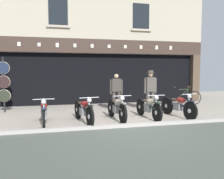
% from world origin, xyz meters
% --- Properties ---
extents(ground, '(23.40, 22.00, 0.18)m').
position_xyz_m(ground, '(0.00, -0.98, -0.04)').
color(ground, '#A39889').
extents(shop_facade, '(11.70, 4.42, 5.94)m').
position_xyz_m(shop_facade, '(0.00, 7.04, 1.65)').
color(shop_facade, black).
rests_on(shop_facade, ground).
extents(motorcycle_left, '(0.62, 1.99, 0.90)m').
position_xyz_m(motorcycle_left, '(-2.67, 1.11, 0.41)').
color(motorcycle_left, black).
rests_on(motorcycle_left, ground).
extents(motorcycle_center_left, '(0.62, 2.05, 0.92)m').
position_xyz_m(motorcycle_center_left, '(-1.40, 1.01, 0.43)').
color(motorcycle_center_left, black).
rests_on(motorcycle_center_left, ground).
extents(motorcycle_center, '(0.62, 1.98, 0.93)m').
position_xyz_m(motorcycle_center, '(-0.22, 1.13, 0.43)').
color(motorcycle_center, black).
rests_on(motorcycle_center, ground).
extents(motorcycle_center_right, '(0.62, 1.98, 0.91)m').
position_xyz_m(motorcycle_center_right, '(0.97, 1.13, 0.42)').
color(motorcycle_center_right, black).
rests_on(motorcycle_center_right, ground).
extents(motorcycle_right, '(0.62, 1.97, 0.93)m').
position_xyz_m(motorcycle_right, '(2.14, 1.10, 0.43)').
color(motorcycle_right, black).
rests_on(motorcycle_right, ground).
extents(salesman_left, '(0.56, 0.27, 1.59)m').
position_xyz_m(salesman_left, '(0.24, 2.95, 0.87)').
color(salesman_left, '#38332D').
rests_on(salesman_left, ground).
extents(shopkeeper_center, '(0.56, 0.36, 1.74)m').
position_xyz_m(shopkeeper_center, '(1.67, 2.62, 0.97)').
color(shopkeeper_center, '#47423D').
rests_on(shopkeeper_center, ground).
extents(tyre_sign_pole, '(0.52, 0.06, 2.29)m').
position_xyz_m(tyre_sign_pole, '(-4.35, 3.71, 1.25)').
color(tyre_sign_pole, '#232328').
rests_on(tyre_sign_pole, ground).
extents(advert_board_near, '(0.65, 0.03, 0.88)m').
position_xyz_m(advert_board_near, '(2.61, 5.40, 1.77)').
color(advert_board_near, silver).
extents(advert_board_far, '(0.80, 0.03, 1.09)m').
position_xyz_m(advert_board_far, '(3.69, 5.40, 1.75)').
color(advert_board_far, beige).
extents(leaning_bicycle, '(1.74, 0.54, 0.94)m').
position_xyz_m(leaning_bicycle, '(4.12, 3.97, 0.37)').
color(leaning_bicycle, black).
rests_on(leaning_bicycle, ground).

